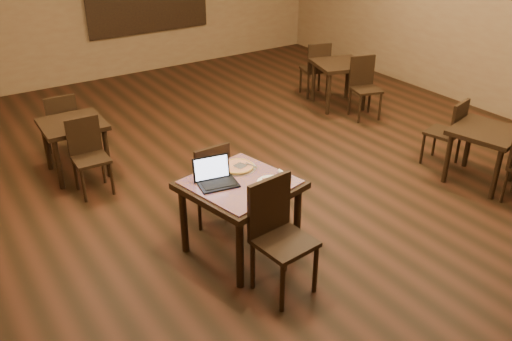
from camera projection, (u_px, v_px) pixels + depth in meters
ground at (285, 179)px, 6.56m from camera, size 10.00×10.00×0.00m
wall_right at (511, 15)px, 7.81m from camera, size 0.02×10.00×3.00m
tiled_table at (240, 191)px, 4.98m from camera, size 1.09×1.09×0.76m
chair_main_near at (278, 230)px, 4.56m from camera, size 0.49×0.49×1.03m
chair_main_far at (208, 179)px, 5.51m from camera, size 0.40×0.40×0.90m
laptop at (215, 177)px, 4.88m from camera, size 0.38×0.33×0.23m
plate at (271, 182)px, 4.90m from camera, size 0.26×0.26×0.01m
pizza_slice at (271, 181)px, 4.89m from camera, size 0.24×0.24×0.02m
pizza_pan at (237, 168)px, 5.16m from camera, size 0.36×0.36×0.01m
pizza_whole at (237, 166)px, 5.16m from camera, size 0.32×0.32×0.02m
spatula at (240, 166)px, 5.15m from camera, size 0.17×0.27×0.01m
napkin_roll at (285, 174)px, 5.01m from camera, size 0.04×0.17×0.04m
other_table_a at (339, 70)px, 8.50m from camera, size 0.94×0.94×0.71m
other_table_a_chair_near at (364, 83)px, 8.14m from camera, size 0.49×0.49×0.92m
other_table_a_chair_far at (316, 66)px, 8.91m from camera, size 0.49×0.49×0.92m
other_table_b at (73, 131)px, 6.46m from camera, size 0.74×0.74×0.67m
other_table_b_chair_near at (88, 151)px, 6.11m from camera, size 0.39×0.39×0.87m
other_table_b_chair_far at (62, 123)px, 6.86m from camera, size 0.39×0.39×0.87m
other_table_c at (486, 139)px, 6.26m from camera, size 0.86×0.86×0.67m
other_table_c_chair_far at (450, 129)px, 6.67m from camera, size 0.45×0.45×0.87m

